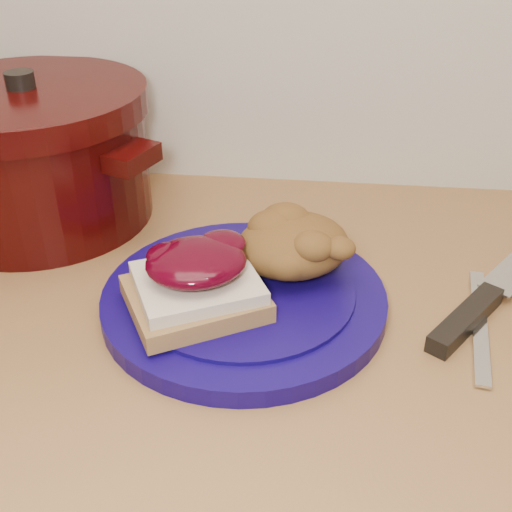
# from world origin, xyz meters

# --- Properties ---
(plate) EXTENTS (0.38, 0.38, 0.02)m
(plate) POSITION_xyz_m (-0.02, 1.49, 0.91)
(plate) COLOR #0F054E
(plate) RESTS_ON wood_countertop
(sandwich) EXTENTS (0.16, 0.15, 0.06)m
(sandwich) POSITION_xyz_m (-0.06, 1.46, 0.95)
(sandwich) COLOR olive
(sandwich) RESTS_ON plate
(stuffing_mound) EXTENTS (0.15, 0.14, 0.06)m
(stuffing_mound) POSITION_xyz_m (0.03, 1.53, 0.95)
(stuffing_mound) COLOR brown
(stuffing_mound) RESTS_ON plate
(chef_knife) EXTENTS (0.21, 0.28, 0.02)m
(chef_knife) POSITION_xyz_m (0.22, 1.52, 0.91)
(chef_knife) COLOR black
(chef_knife) RESTS_ON wood_countertop
(butter_knife) EXTENTS (0.04, 0.18, 0.00)m
(butter_knife) POSITION_xyz_m (0.21, 1.48, 0.90)
(butter_knife) COLOR silver
(butter_knife) RESTS_ON wood_countertop
(dutch_oven) EXTENTS (0.37, 0.37, 0.18)m
(dutch_oven) POSITION_xyz_m (-0.30, 1.66, 0.98)
(dutch_oven) COLOR black
(dutch_oven) RESTS_ON wood_countertop
(pepper_grinder) EXTENTS (0.07, 0.07, 0.13)m
(pepper_grinder) POSITION_xyz_m (-0.32, 1.69, 0.97)
(pepper_grinder) COLOR black
(pepper_grinder) RESTS_ON wood_countertop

